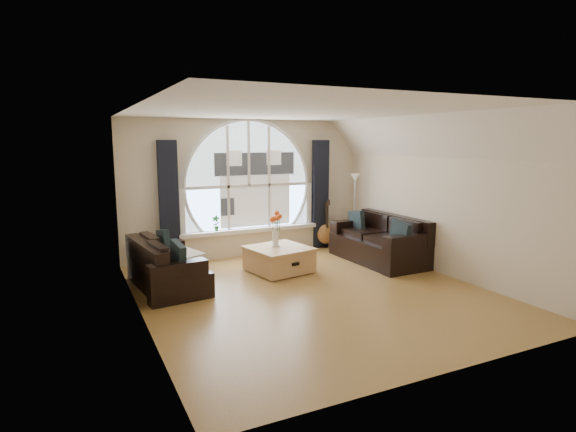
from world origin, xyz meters
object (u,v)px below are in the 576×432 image
at_px(floor_lamp, 354,211).
at_px(potted_plant, 216,223).
at_px(sofa_left, 168,263).
at_px(guitar, 326,224).
at_px(coffee_chest, 279,258).
at_px(sofa_right, 379,241).
at_px(vase_flowers, 276,225).

distance_m(floor_lamp, potted_plant, 2.96).
relative_size(sofa_left, guitar, 1.59).
distance_m(sofa_left, potted_plant, 1.92).
height_order(coffee_chest, floor_lamp, floor_lamp).
height_order(sofa_right, coffee_chest, sofa_right).
height_order(sofa_right, floor_lamp, floor_lamp).
height_order(vase_flowers, potted_plant, vase_flowers).
distance_m(sofa_right, floor_lamp, 1.23).
bearing_deg(potted_plant, vase_flowers, -61.56).
xyz_separation_m(guitar, potted_plant, (-2.39, 0.12, 0.17)).
xyz_separation_m(coffee_chest, vase_flowers, (-0.02, 0.10, 0.59)).
relative_size(sofa_right, coffee_chest, 2.00).
bearing_deg(coffee_chest, vase_flowers, 91.47).
relative_size(coffee_chest, vase_flowers, 1.40).
bearing_deg(floor_lamp, sofa_left, -166.10).
height_order(sofa_left, coffee_chest, sofa_left).
xyz_separation_m(sofa_right, potted_plant, (-2.72, 1.56, 0.30)).
relative_size(vase_flowers, guitar, 0.66).
height_order(sofa_left, floor_lamp, floor_lamp).
distance_m(sofa_left, floor_lamp, 4.30).
height_order(floor_lamp, potted_plant, floor_lamp).
relative_size(sofa_right, potted_plant, 6.45).
distance_m(coffee_chest, vase_flowers, 0.60).
relative_size(sofa_left, coffee_chest, 1.72).
xyz_separation_m(vase_flowers, potted_plant, (-0.69, 1.28, -0.13)).
relative_size(sofa_right, floor_lamp, 1.23).
relative_size(vase_flowers, floor_lamp, 0.44).
bearing_deg(guitar, sofa_right, -60.76).
relative_size(coffee_chest, floor_lamp, 0.61).
height_order(sofa_left, potted_plant, potted_plant).
relative_size(sofa_right, guitar, 1.85).
distance_m(vase_flowers, guitar, 2.08).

